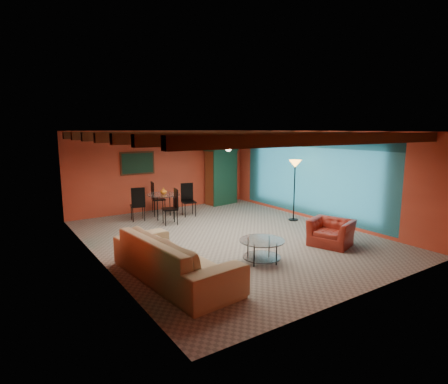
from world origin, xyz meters
TOP-DOWN VIEW (x-y plane):
  - room at (0.00, 0.11)m, footprint 6.52×8.01m
  - sofa at (-2.34, -1.67)m, footprint 1.41×2.99m
  - armchair at (1.68, -1.91)m, footprint 1.12×1.19m
  - coffee_table at (-0.42, -1.87)m, footprint 1.23×1.23m
  - dining_table at (-0.54, 2.78)m, footprint 2.39×2.39m
  - armoire at (2.20, 3.70)m, footprint 1.20×0.73m
  - floor_lamp at (2.65, 0.35)m, footprint 0.40×0.40m
  - ceiling_fan at (0.00, 0.00)m, footprint 1.50×1.50m
  - painting at (-0.90, 3.96)m, footprint 1.05×0.03m
  - potted_plant at (2.20, 3.70)m, footprint 0.52×0.49m
  - vase at (-0.54, 2.78)m, footprint 0.24×0.24m

SIDE VIEW (x-z plane):
  - coffee_table at x=-0.42m, z-range 0.00..0.48m
  - armchair at x=1.68m, z-range 0.00..0.62m
  - sofa at x=-2.34m, z-range 0.00..0.85m
  - dining_table at x=-0.54m, z-range 0.00..1.05m
  - floor_lamp at x=2.65m, z-range 0.00..1.85m
  - armoire at x=2.20m, z-range 0.00..1.96m
  - vase at x=-0.54m, z-range 1.05..1.26m
  - painting at x=-0.90m, z-range 1.32..1.97m
  - potted_plant at x=2.20m, z-range 1.96..2.43m
  - ceiling_fan at x=0.00m, z-range 2.14..2.58m
  - room at x=0.00m, z-range 1.01..3.72m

